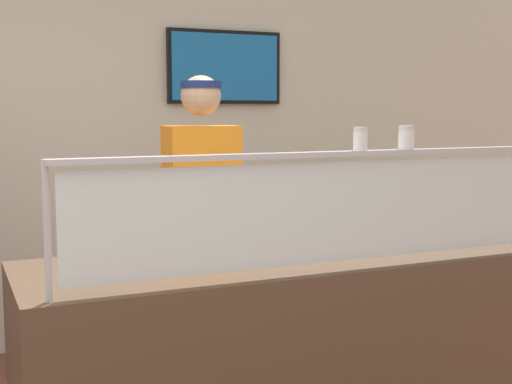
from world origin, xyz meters
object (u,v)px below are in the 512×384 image
parmesan_shaker (360,140)px  pizza_box_stack (402,197)px  pizza_server (277,245)px  pizza_tray (276,249)px  pepper_flake_shaker (406,139)px  worker_figure (203,220)px

parmesan_shaker → pizza_box_stack: parmesan_shaker is taller
pizza_server → parmesan_shaker: 0.64m
pizza_tray → pizza_box_stack: bearing=40.5°
pizza_tray → parmesan_shaker: (0.17, -0.41, 0.50)m
pepper_flake_shaker → worker_figure: bearing=113.4°
pizza_server → worker_figure: (-0.09, 0.71, 0.02)m
pizza_server → worker_figure: size_ratio=0.16×
parmesan_shaker → pepper_flake_shaker: size_ratio=0.96×
parmesan_shaker → pepper_flake_shaker: (0.22, 0.00, 0.00)m
pizza_tray → pizza_box_stack: (1.75, 1.49, -0.03)m
pizza_server → pepper_flake_shaker: bearing=-62.5°
pizza_tray → parmesan_shaker: size_ratio=4.73×
pizza_server → worker_figure: 0.72m
pizza_box_stack → parmesan_shaker: bearing=-129.6°
pizza_box_stack → pizza_server: bearing=-139.2°
pizza_tray → worker_figure: worker_figure is taller
pepper_flake_shaker → worker_figure: size_ratio=0.05×
pizza_server → pepper_flake_shaker: 0.73m
parmesan_shaker → worker_figure: bearing=103.3°
worker_figure → pizza_server: bearing=-82.7°
pizza_tray → pepper_flake_shaker: (0.38, -0.41, 0.50)m
pizza_server → pepper_flake_shaker: (0.39, -0.39, 0.48)m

